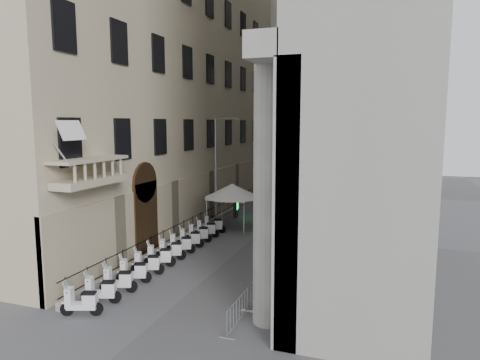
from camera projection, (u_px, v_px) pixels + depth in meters
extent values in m
cube|color=#B4A78B|center=(180.00, 5.00, 33.53)|extent=(5.00, 36.00, 34.00)
cube|color=#ABA9A2|center=(323.00, 67.00, 55.70)|extent=(22.00, 10.00, 30.00)
cylinder|color=white|center=(207.00, 215.00, 31.24)|extent=(0.06, 0.06, 2.27)
cylinder|color=white|center=(244.00, 218.00, 30.30)|extent=(0.06, 0.06, 2.27)
cylinder|color=white|center=(221.00, 208.00, 33.94)|extent=(0.06, 0.06, 2.27)
cylinder|color=white|center=(256.00, 210.00, 33.01)|extent=(0.06, 0.06, 2.27)
cube|color=silver|center=(232.00, 197.00, 31.97)|extent=(3.09, 3.09, 0.12)
cone|color=silver|center=(232.00, 191.00, 31.90)|extent=(4.12, 4.12, 1.03)
cylinder|color=gray|center=(216.00, 173.00, 32.20)|extent=(0.16, 0.16, 8.17)
cylinder|color=gray|center=(227.00, 118.00, 30.80)|extent=(2.27, 1.14, 0.12)
cube|color=gray|center=(238.00, 119.00, 30.04)|extent=(0.56, 0.42, 0.15)
cube|color=black|center=(236.00, 205.00, 35.71)|extent=(0.46, 1.00, 2.04)
cube|color=#19E54C|center=(238.00, 203.00, 35.66)|extent=(0.17, 0.73, 1.13)
imported|color=#0E0F38|center=(284.00, 193.00, 41.97)|extent=(0.85, 0.68, 2.03)
imported|color=black|center=(314.00, 197.00, 40.62)|extent=(0.96, 0.84, 1.67)
imported|color=black|center=(278.00, 191.00, 43.13)|extent=(1.17, 1.14, 2.03)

